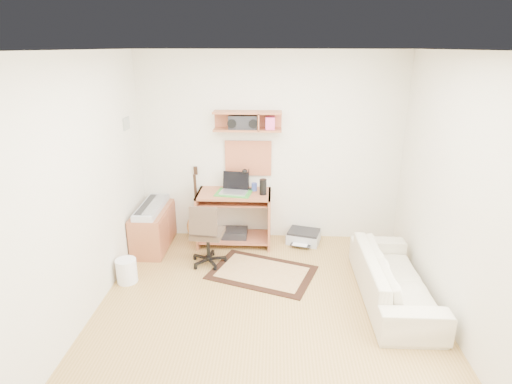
{
  "coord_description": "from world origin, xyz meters",
  "views": [
    {
      "loc": [
        0.06,
        -3.63,
        2.63
      ],
      "look_at": [
        -0.15,
        1.05,
        1.0
      ],
      "focal_mm": 29.47,
      "sensor_mm": 36.0,
      "label": 1
    }
  ],
  "objects_px": {
    "printer": "(304,237)",
    "desk": "(234,218)",
    "cabinet": "(153,228)",
    "task_chair": "(208,233)",
    "sofa": "(395,271)"
  },
  "relations": [
    {
      "from": "printer",
      "to": "desk",
      "type": "bearing_deg",
      "value": -160.29
    },
    {
      "from": "cabinet",
      "to": "printer",
      "type": "relative_size",
      "value": 2.06
    },
    {
      "from": "desk",
      "to": "task_chair",
      "type": "xyz_separation_m",
      "value": [
        -0.28,
        -0.61,
        0.05
      ]
    },
    {
      "from": "task_chair",
      "to": "printer",
      "type": "relative_size",
      "value": 1.93
    },
    {
      "from": "desk",
      "to": "sofa",
      "type": "height_order",
      "value": "desk"
    },
    {
      "from": "desk",
      "to": "printer",
      "type": "bearing_deg",
      "value": 3.85
    },
    {
      "from": "desk",
      "to": "cabinet",
      "type": "distance_m",
      "value": 1.12
    },
    {
      "from": "desk",
      "to": "cabinet",
      "type": "relative_size",
      "value": 1.11
    },
    {
      "from": "sofa",
      "to": "task_chair",
      "type": "bearing_deg",
      "value": 72.24
    },
    {
      "from": "task_chair",
      "to": "sofa",
      "type": "xyz_separation_m",
      "value": [
        2.14,
        -0.69,
        -0.09
      ]
    },
    {
      "from": "desk",
      "to": "printer",
      "type": "height_order",
      "value": "desk"
    },
    {
      "from": "cabinet",
      "to": "printer",
      "type": "xyz_separation_m",
      "value": [
        2.07,
        0.24,
        -0.19
      ]
    },
    {
      "from": "task_chair",
      "to": "printer",
      "type": "height_order",
      "value": "task_chair"
    },
    {
      "from": "printer",
      "to": "sofa",
      "type": "xyz_separation_m",
      "value": [
        0.89,
        -1.36,
        0.25
      ]
    },
    {
      "from": "desk",
      "to": "sofa",
      "type": "distance_m",
      "value": 2.27
    }
  ]
}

